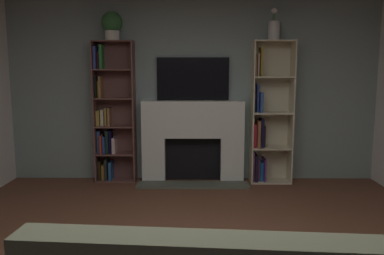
{
  "coord_description": "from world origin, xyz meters",
  "views": [
    {
      "loc": [
        0.03,
        -2.53,
        1.59
      ],
      "look_at": [
        0.0,
        1.22,
        1.03
      ],
      "focal_mm": 36.66,
      "sensor_mm": 36.0,
      "label": 1
    }
  ],
  "objects_px": {
    "bookshelf_right": "(266,120)",
    "vase_with_flowers": "(274,29)",
    "potted_plant": "(112,25)",
    "tv": "(193,79)",
    "bookshelf_left": "(111,117)",
    "fireplace": "(193,139)"
  },
  "relations": [
    {
      "from": "bookshelf_right",
      "to": "vase_with_flowers",
      "type": "xyz_separation_m",
      "value": [
        0.07,
        -0.03,
        1.24
      ]
    },
    {
      "from": "potted_plant",
      "to": "tv",
      "type": "bearing_deg",
      "value": 6.25
    },
    {
      "from": "tv",
      "to": "bookshelf_left",
      "type": "bearing_deg",
      "value": -176.79
    },
    {
      "from": "fireplace",
      "to": "tv",
      "type": "relative_size",
      "value": 1.52
    },
    {
      "from": "bookshelf_left",
      "to": "bookshelf_right",
      "type": "bearing_deg",
      "value": -0.62
    },
    {
      "from": "fireplace",
      "to": "vase_with_flowers",
      "type": "height_order",
      "value": "vase_with_flowers"
    },
    {
      "from": "fireplace",
      "to": "vase_with_flowers",
      "type": "bearing_deg",
      "value": -1.43
    },
    {
      "from": "fireplace",
      "to": "potted_plant",
      "type": "xyz_separation_m",
      "value": [
        -1.09,
        -0.03,
        1.57
      ]
    },
    {
      "from": "bookshelf_right",
      "to": "potted_plant",
      "type": "bearing_deg",
      "value": -179.15
    },
    {
      "from": "tv",
      "to": "bookshelf_left",
      "type": "distance_m",
      "value": 1.28
    },
    {
      "from": "bookshelf_left",
      "to": "potted_plant",
      "type": "height_order",
      "value": "potted_plant"
    },
    {
      "from": "bookshelf_right",
      "to": "vase_with_flowers",
      "type": "height_order",
      "value": "vase_with_flowers"
    },
    {
      "from": "tv",
      "to": "vase_with_flowers",
      "type": "distance_m",
      "value": 1.29
    },
    {
      "from": "tv",
      "to": "vase_with_flowers",
      "type": "relative_size",
      "value": 2.36
    },
    {
      "from": "fireplace",
      "to": "tv",
      "type": "distance_m",
      "value": 0.84
    },
    {
      "from": "potted_plant",
      "to": "vase_with_flowers",
      "type": "height_order",
      "value": "vase_with_flowers"
    },
    {
      "from": "bookshelf_left",
      "to": "vase_with_flowers",
      "type": "height_order",
      "value": "vase_with_flowers"
    },
    {
      "from": "bookshelf_left",
      "to": "fireplace",
      "type": "bearing_deg",
      "value": -1.32
    },
    {
      "from": "potted_plant",
      "to": "vase_with_flowers",
      "type": "distance_m",
      "value": 2.19
    },
    {
      "from": "potted_plant",
      "to": "bookshelf_right",
      "type": "bearing_deg",
      "value": 0.85
    },
    {
      "from": "bookshelf_right",
      "to": "fireplace",
      "type": "bearing_deg",
      "value": -179.83
    },
    {
      "from": "bookshelf_left",
      "to": "vase_with_flowers",
      "type": "relative_size",
      "value": 4.61
    }
  ]
}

